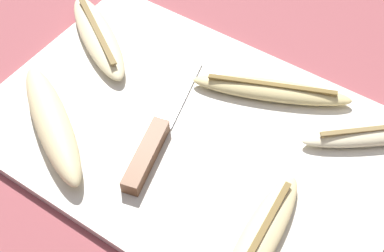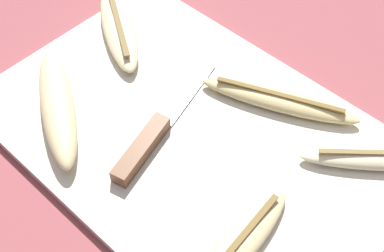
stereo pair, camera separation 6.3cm
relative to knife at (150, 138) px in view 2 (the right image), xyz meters
The scene contains 7 objects.
ground_plane 0.06m from the knife, 61.08° to the left, with size 4.00×4.00×0.00m, color #93474C.
cutting_board 0.05m from the knife, 61.08° to the left, with size 0.50×0.33×0.01m.
knife is the anchor object (origin of this frame).
banana_spotted_left 0.17m from the knife, 63.14° to the left, with size 0.20×0.11×0.02m.
banana_ripe_center 0.17m from the knife, 11.22° to the right, with size 0.05×0.17×0.02m.
banana_soft_right 0.12m from the knife, 157.63° to the right, with size 0.19×0.14×0.03m.
banana_cream_curved 0.20m from the knife, 148.62° to the left, with size 0.18×0.13×0.02m.
Camera 2 is at (0.27, -0.29, 0.52)m, focal length 50.00 mm.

